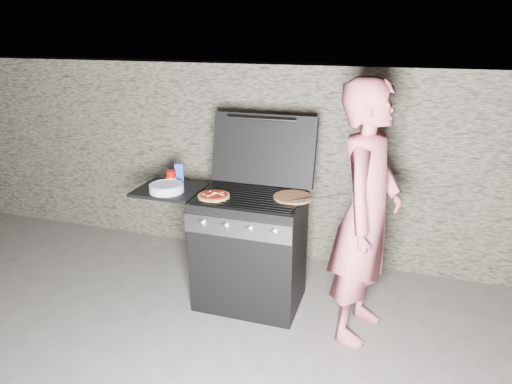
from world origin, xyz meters
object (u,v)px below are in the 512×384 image
(sauce_jar, at_px, (171,178))
(person, at_px, (366,215))
(pizza_topped, at_px, (214,195))
(gas_grill, at_px, (220,246))

(sauce_jar, distance_m, person, 1.57)
(pizza_topped, height_order, person, person)
(gas_grill, bearing_deg, person, -5.40)
(gas_grill, bearing_deg, pizza_topped, -89.26)
(gas_grill, distance_m, sauce_jar, 0.68)
(pizza_topped, xyz_separation_m, person, (1.11, -0.01, -0.01))
(gas_grill, relative_size, pizza_topped, 5.63)
(person, bearing_deg, pizza_topped, 101.71)
(sauce_jar, height_order, person, person)
(pizza_topped, bearing_deg, sauce_jar, 158.15)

